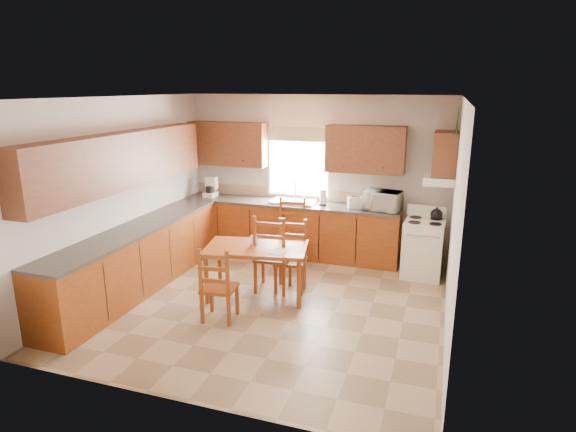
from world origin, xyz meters
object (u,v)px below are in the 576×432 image
(stove, at_px, (423,249))
(chair_near_right, at_px, (273,253))
(microwave, at_px, (383,201))
(dining_table, at_px, (257,271))
(chair_near_left, at_px, (219,283))
(chair_far_left, at_px, (291,257))
(chair_far_right, at_px, (291,233))

(stove, xyz_separation_m, chair_near_right, (-2.00, -1.20, 0.13))
(microwave, xyz_separation_m, dining_table, (-1.45, -1.78, -0.71))
(chair_near_right, bearing_deg, chair_near_left, 67.95)
(stove, xyz_separation_m, dining_table, (-2.13, -1.48, -0.07))
(chair_far_left, height_order, chair_far_right, chair_far_right)
(microwave, bearing_deg, chair_near_right, -121.05)
(dining_table, bearing_deg, chair_near_right, 53.18)
(chair_far_right, bearing_deg, dining_table, -102.04)
(microwave, distance_m, dining_table, 2.40)
(dining_table, height_order, chair_near_right, chair_near_right)
(chair_near_left, xyz_separation_m, chair_far_left, (0.56, 1.13, 0.02))
(microwave, bearing_deg, stove, -13.40)
(microwave, bearing_deg, chair_near_left, -112.42)
(chair_far_right, bearing_deg, chair_near_right, -95.33)
(stove, height_order, chair_near_left, chair_near_left)
(stove, bearing_deg, chair_far_right, -172.29)
(microwave, relative_size, chair_far_right, 0.48)
(stove, bearing_deg, chair_near_left, -132.45)
(chair_near_right, relative_size, chair_far_right, 1.04)
(chair_far_left, bearing_deg, stove, 25.86)
(microwave, bearing_deg, chair_far_left, -116.69)
(stove, distance_m, chair_far_left, 2.09)
(microwave, relative_size, chair_near_left, 0.54)
(chair_far_left, xyz_separation_m, chair_far_right, (-0.31, 0.97, 0.04))
(stove, relative_size, microwave, 1.67)
(chair_near_left, xyz_separation_m, chair_near_right, (0.32, 1.06, 0.08))
(dining_table, xyz_separation_m, chair_far_right, (0.06, 1.32, 0.17))
(stove, xyz_separation_m, chair_near_left, (-2.32, -2.26, 0.05))
(chair_near_left, bearing_deg, chair_near_right, -113.03)
(chair_far_right, bearing_deg, chair_near_left, -106.06)
(chair_far_right, bearing_deg, microwave, 9.04)
(chair_near_right, bearing_deg, chair_far_right, -91.19)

